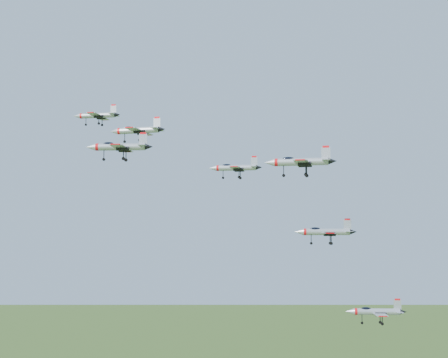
# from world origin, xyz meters

# --- Properties ---
(jet_lead) EXTENTS (10.77, 8.83, 2.89)m
(jet_lead) POSITION_xyz_m (-26.71, 15.78, 139.03)
(jet_lead) COLOR #A9AFB6
(jet_left_high) EXTENTS (11.71, 9.72, 3.13)m
(jet_left_high) POSITION_xyz_m (-13.92, 4.81, 133.56)
(jet_left_high) COLOR #A9AFB6
(jet_right_high) EXTENTS (11.07, 9.22, 2.96)m
(jet_right_high) POSITION_xyz_m (-10.42, -15.46, 127.38)
(jet_right_high) COLOR #A9AFB6
(jet_left_low) EXTENTS (10.65, 8.75, 2.86)m
(jet_left_low) POSITION_xyz_m (4.90, 9.07, 126.26)
(jet_left_low) COLOR #A9AFB6
(jet_right_low) EXTENTS (11.94, 9.83, 3.20)m
(jet_right_low) POSITION_xyz_m (18.51, -9.35, 125.06)
(jet_right_low) COLOR #A9AFB6
(jet_trail) EXTENTS (11.03, 9.16, 2.95)m
(jet_trail) POSITION_xyz_m (22.36, 0.20, 113.63)
(jet_trail) COLOR #A9AFB6
(jet_extra) EXTENTS (11.22, 9.33, 3.00)m
(jet_extra) POSITION_xyz_m (31.24, 7.61, 99.03)
(jet_extra) COLOR #A9AFB6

